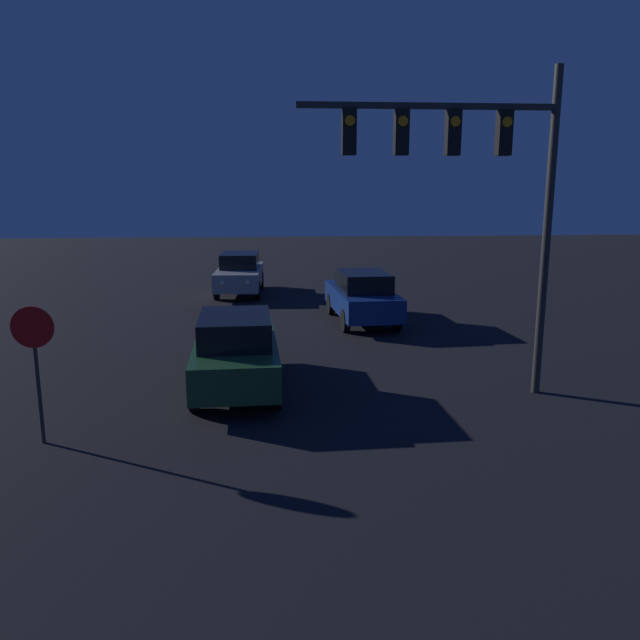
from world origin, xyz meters
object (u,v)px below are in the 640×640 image
(traffic_signal_mast, at_px, (474,170))
(stop_sign, at_px, (35,349))
(car_near, at_px, (236,350))
(car_far, at_px, (240,273))
(car_mid, at_px, (362,296))

(traffic_signal_mast, bearing_deg, stop_sign, -165.94)
(car_near, bearing_deg, stop_sign, -141.39)
(car_far, bearing_deg, stop_sign, 82.18)
(traffic_signal_mast, bearing_deg, car_far, 111.88)
(car_near, height_order, car_mid, same)
(car_mid, bearing_deg, car_far, 121.42)
(car_mid, relative_size, traffic_signal_mast, 0.70)
(car_near, relative_size, car_far, 1.00)
(car_far, relative_size, traffic_signal_mast, 0.69)
(car_near, bearing_deg, traffic_signal_mast, -11.18)
(car_mid, distance_m, stop_sign, 12.11)
(car_mid, xyz_separation_m, stop_sign, (-7.14, -9.75, 0.85))
(car_near, relative_size, traffic_signal_mast, 0.69)
(car_near, distance_m, car_mid, 7.90)
(car_mid, height_order, stop_sign, stop_sign)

